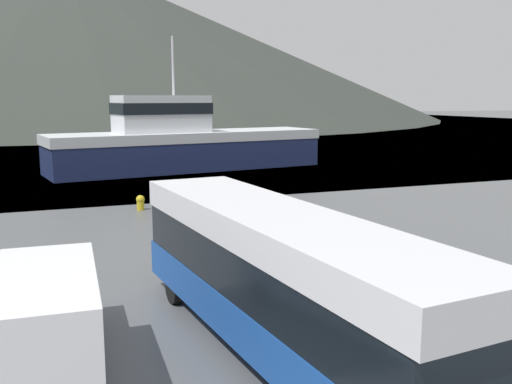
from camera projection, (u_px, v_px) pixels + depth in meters
name	position (u px, v px, depth m)	size (l,w,h in m)	color
water_surface	(60.00, 121.00, 141.68)	(240.00, 240.00, 0.00)	slate
hill_backdrop	(68.00, 38.00, 163.77)	(207.75, 207.75, 45.32)	#2D332D
tour_bus	(277.00, 275.00, 12.65)	(3.52, 11.85, 3.26)	#194799
delivery_van	(48.00, 320.00, 11.48)	(2.21, 6.37, 2.44)	silver
fishing_boat	(184.00, 142.00, 45.44)	(22.63, 8.52, 10.41)	#19234C
storage_bin	(432.00, 302.00, 14.32)	(1.02, 1.29, 1.28)	#287F3D
small_boat	(257.00, 155.00, 52.59)	(7.54, 4.10, 1.00)	#19234C
mooring_bollard	(140.00, 202.00, 29.31)	(0.44, 0.44, 0.77)	#B29919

